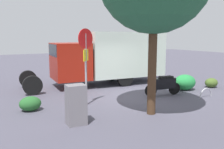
{
  "coord_description": "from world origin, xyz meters",
  "views": [
    {
      "loc": [
        5.99,
        8.93,
        2.7
      ],
      "look_at": [
        0.56,
        -0.88,
        0.95
      ],
      "focal_mm": 39.33,
      "sensor_mm": 36.0,
      "label": 1
    }
  ],
  "objects": [
    {
      "name": "shrub_by_tree",
      "position": [
        -3.15,
        0.04,
        0.39
      ],
      "size": [
        1.15,
        0.94,
        0.78
      ],
      "primitive_type": "ellipsoid",
      "color": "#258940",
      "rests_on": "ground"
    },
    {
      "name": "bike_rack_hoop",
      "position": [
        -2.86,
        1.61,
        0.0
      ],
      "size": [
        0.85,
        0.11,
        0.85
      ],
      "primitive_type": "torus",
      "rotation": [
        1.57,
        0.0,
        0.07
      ],
      "color": "#B7B7BC",
      "rests_on": "ground"
    },
    {
      "name": "stop_sign",
      "position": [
        2.31,
        0.18,
        1.99
      ],
      "size": [
        0.71,
        0.33,
        2.99
      ],
      "color": "#9E9EA3",
      "rests_on": "ground"
    },
    {
      "name": "motorcycle",
      "position": [
        -1.43,
        0.42,
        0.52
      ],
      "size": [
        1.8,
        0.61,
        1.2
      ],
      "rotation": [
        0.0,
        0.0,
        -0.15
      ],
      "color": "black",
      "rests_on": "ground"
    },
    {
      "name": "utility_cabinet",
      "position": [
        3.44,
        2.04,
        0.62
      ],
      "size": [
        0.6,
        0.49,
        1.25
      ],
      "primitive_type": "cube",
      "rotation": [
        0.0,
        0.0,
        -0.05
      ],
      "color": "slate",
      "rests_on": "ground"
    },
    {
      "name": "shrub_mid_verge",
      "position": [
        4.41,
        -0.1,
        0.27
      ],
      "size": [
        0.78,
        0.64,
        0.53
      ],
      "primitive_type": "ellipsoid",
      "color": "#265E29",
      "rests_on": "ground"
    },
    {
      "name": "shrub_near_sign",
      "position": [
        -4.85,
        0.27,
        0.25
      ],
      "size": [
        0.73,
        0.6,
        0.5
      ],
      "primitive_type": "ellipsoid",
      "color": "#465F25",
      "rests_on": "ground"
    },
    {
      "name": "box_truck_near",
      "position": [
        -0.52,
        -3.22,
        1.62
      ],
      "size": [
        7.98,
        2.75,
        2.93
      ],
      "rotation": [
        0.0,
        0.0,
        -0.07
      ],
      "color": "black",
      "rests_on": "ground"
    },
    {
      "name": "ground_plane",
      "position": [
        0.0,
        0.0,
        0.0
      ],
      "size": [
        60.0,
        60.0,
        0.0
      ],
      "primitive_type": "plane",
      "color": "#4A4856"
    }
  ]
}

